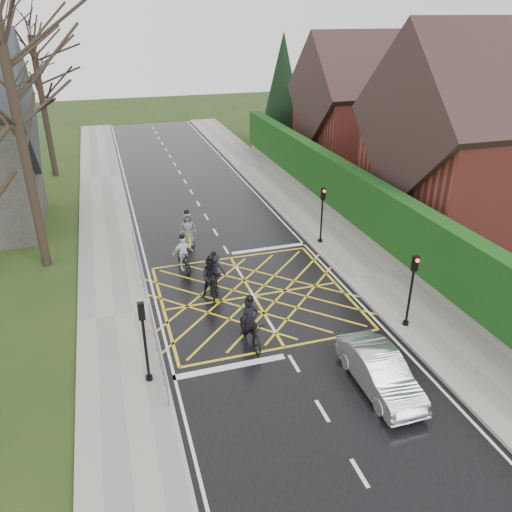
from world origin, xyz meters
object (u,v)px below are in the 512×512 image
cyclist_front (184,257)px  cyclist_lead (188,233)px  cyclist_rear (250,328)px  car (380,372)px  cyclist_mid (215,273)px  cyclist_back (212,281)px

cyclist_front → cyclist_lead: 2.93m
cyclist_rear → car: (3.40, -3.72, -0.02)m
cyclist_front → car: 11.48m
cyclist_mid → cyclist_front: 2.26m
cyclist_mid → car: 9.23m
cyclist_lead → cyclist_back: bearing=-85.8°
car → cyclist_rear: bearing=132.7°
cyclist_rear → cyclist_mid: cyclist_rear is taller
cyclist_front → cyclist_lead: (0.74, 2.83, -0.00)m
cyclist_back → cyclist_mid: (0.34, 0.93, -0.14)m
cyclist_rear → cyclist_front: bearing=97.4°
cyclist_back → cyclist_mid: size_ratio=1.12×
cyclist_lead → cyclist_mid: bearing=-81.8°
cyclist_rear → cyclist_front: cyclist_rear is taller
cyclist_lead → car: 13.87m
cyclist_front → car: cyclist_front is taller
cyclist_back → car: cyclist_back is taller
cyclist_back → cyclist_mid: 1.00m
car → cyclist_back: bearing=118.4°
cyclist_back → cyclist_lead: bearing=96.9°
cyclist_back → cyclist_front: 3.01m
cyclist_front → cyclist_lead: cyclist_lead is taller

